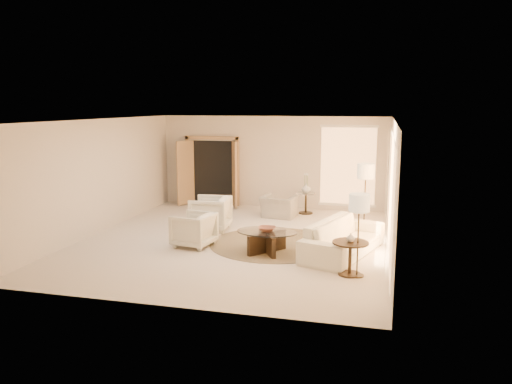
% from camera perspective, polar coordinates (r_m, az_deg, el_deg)
% --- Properties ---
extents(room, '(7.04, 8.04, 2.83)m').
position_cam_1_polar(room, '(11.49, -2.43, 1.21)').
color(room, beige).
rests_on(room, ground).
extents(windows_right, '(0.10, 6.40, 2.40)m').
position_cam_1_polar(windows_right, '(11.12, 15.02, 0.34)').
color(windows_right, '#FFB366').
rests_on(windows_right, room).
extents(window_back_corner, '(1.70, 0.10, 2.40)m').
position_cam_1_polar(window_back_corner, '(14.97, 10.46, 2.92)').
color(window_back_corner, '#FFB366').
rests_on(window_back_corner, room).
extents(curtains_right, '(0.06, 5.20, 2.60)m').
position_cam_1_polar(curtains_right, '(12.02, 14.73, 0.81)').
color(curtains_right, '#CEB891').
rests_on(curtains_right, room).
extents(french_doors, '(1.95, 0.66, 2.16)m').
position_cam_1_polar(french_doors, '(15.71, -5.08, 2.34)').
color(french_doors, tan).
rests_on(french_doors, room).
extents(area_rug, '(3.93, 3.93, 0.01)m').
position_cam_1_polar(area_rug, '(11.48, 2.14, -5.91)').
color(area_rug, '#433523').
rests_on(area_rug, room).
extents(sofa, '(1.70, 2.67, 0.73)m').
position_cam_1_polar(sofa, '(10.77, 9.98, -5.16)').
color(sofa, white).
rests_on(sofa, room).
extents(armchair_left, '(0.92, 0.98, 0.94)m').
position_cam_1_polar(armchair_left, '(12.67, -5.23, -2.26)').
color(armchair_left, white).
rests_on(armchair_left, room).
extents(armchair_right, '(0.89, 0.93, 0.84)m').
position_cam_1_polar(armchair_right, '(11.28, -7.15, -4.11)').
color(armchair_right, white).
rests_on(armchair_right, room).
extents(accent_chair, '(1.00, 0.72, 0.82)m').
position_cam_1_polar(accent_chair, '(14.06, 2.65, -1.26)').
color(accent_chair, '#9C998F').
rests_on(accent_chair, room).
extents(coffee_table, '(1.42, 1.42, 0.48)m').
position_cam_1_polar(coffee_table, '(10.72, 1.26, -5.42)').
color(coffee_table, black).
rests_on(coffee_table, room).
extents(end_table, '(0.68, 0.68, 0.64)m').
position_cam_1_polar(end_table, '(9.50, 10.71, -6.79)').
color(end_table, black).
rests_on(end_table, room).
extents(side_table, '(0.53, 0.53, 0.62)m').
position_cam_1_polar(side_table, '(14.60, 5.72, -1.02)').
color(side_table, '#2E2518').
rests_on(side_table, room).
extents(floor_lamp_near, '(0.42, 0.42, 1.74)m').
position_cam_1_polar(floor_lamp_near, '(12.33, 12.43, 1.98)').
color(floor_lamp_near, '#2E2518').
rests_on(floor_lamp_near, room).
extents(floor_lamp_far, '(0.38, 0.38, 1.55)m').
position_cam_1_polar(floor_lamp_far, '(9.23, 11.72, -1.64)').
color(floor_lamp_far, '#2E2518').
rests_on(floor_lamp_far, room).
extents(bowl, '(0.40, 0.40, 0.09)m').
position_cam_1_polar(bowl, '(10.66, 1.26, -4.26)').
color(bowl, brown).
rests_on(bowl, coffee_table).
extents(end_vase, '(0.18, 0.18, 0.17)m').
position_cam_1_polar(end_vase, '(9.42, 10.77, -5.16)').
color(end_vase, silver).
rests_on(end_vase, end_table).
extents(side_vase, '(0.27, 0.27, 0.27)m').
position_cam_1_polar(side_vase, '(14.53, 5.75, 0.43)').
color(side_vase, silver).
rests_on(side_vase, side_table).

